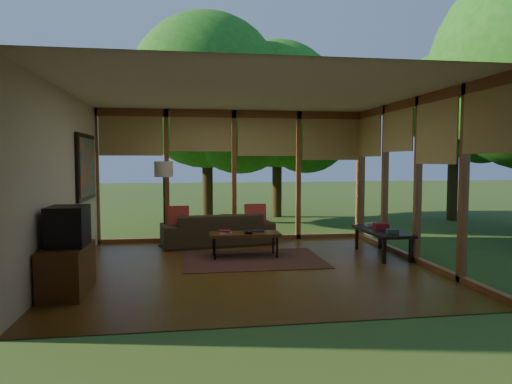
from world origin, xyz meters
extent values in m
plane|color=brown|center=(0.00, 0.00, 0.00)|extent=(5.50, 5.50, 0.00)
plane|color=white|center=(0.00, 0.00, 2.70)|extent=(5.50, 5.50, 0.00)
cube|color=beige|center=(-2.75, 0.00, 1.35)|extent=(0.04, 5.00, 2.70)
cube|color=beige|center=(0.00, -2.50, 1.35)|extent=(5.50, 0.04, 2.70)
cube|color=brown|center=(0.00, 2.50, 1.35)|extent=(5.50, 0.12, 2.70)
cube|color=brown|center=(2.75, 0.00, 1.35)|extent=(0.12, 5.00, 2.70)
plane|color=#365520|center=(8.00, 8.00, -0.01)|extent=(40.00, 40.00, 0.00)
cylinder|color=#3D2B16|center=(-0.42, 5.47, 2.26)|extent=(0.28, 0.28, 4.52)
sphere|color=#195E15|center=(-0.42, 5.47, 3.51)|extent=(4.11, 4.11, 4.11)
cylinder|color=#3D2B16|center=(1.67, 6.41, 2.13)|extent=(0.28, 0.28, 4.26)
sphere|color=#195E15|center=(1.67, 6.41, 3.31)|extent=(3.72, 3.72, 3.72)
cylinder|color=#3D2B16|center=(6.12, 4.83, 2.09)|extent=(0.28, 0.28, 4.19)
sphere|color=#195E15|center=(6.12, 4.83, 3.26)|extent=(2.79, 2.79, 2.79)
cube|color=brown|center=(0.11, 0.55, 0.01)|extent=(2.31, 1.64, 0.01)
imported|color=#3C311E|center=(-0.39, 2.00, 0.32)|extent=(2.26, 1.16, 0.63)
cube|color=maroon|center=(-1.14, 1.95, 0.58)|extent=(0.40, 0.21, 0.42)
cube|color=maroon|center=(0.36, 1.95, 0.59)|extent=(0.41, 0.22, 0.43)
cube|color=#ADA89C|center=(-0.35, 0.72, 0.44)|extent=(0.23, 0.20, 0.03)
cube|color=maroon|center=(-0.35, 0.72, 0.47)|extent=(0.23, 0.20, 0.03)
cube|color=black|center=(0.25, 0.85, 0.44)|extent=(0.20, 0.16, 0.03)
ellipsoid|color=black|center=(0.05, 0.67, 0.46)|extent=(0.16, 0.16, 0.07)
cube|color=#533216|center=(-2.47, -1.01, 0.30)|extent=(0.50, 1.00, 0.60)
cube|color=black|center=(-2.45, -1.01, 0.85)|extent=(0.45, 0.55, 0.50)
cube|color=#325749|center=(2.40, 0.15, 0.49)|extent=(0.22, 0.18, 0.07)
cube|color=maroon|center=(2.40, 0.60, 0.51)|extent=(0.26, 0.20, 0.11)
cube|color=#ADA89C|center=(2.40, 1.00, 0.49)|extent=(0.22, 0.17, 0.06)
cylinder|color=black|center=(-1.42, 2.04, 0.01)|extent=(0.26, 0.26, 0.03)
cylinder|color=black|center=(-1.42, 2.04, 0.79)|extent=(0.03, 0.03, 1.52)
cylinder|color=beige|center=(-1.42, 2.04, 1.50)|extent=(0.36, 0.36, 0.30)
cube|color=#533216|center=(0.00, 0.77, 0.40)|extent=(1.20, 0.50, 0.05)
cylinder|color=black|center=(-0.53, 0.59, 0.19)|extent=(0.03, 0.03, 0.38)
cylinder|color=black|center=(0.53, 0.59, 0.19)|extent=(0.03, 0.03, 0.38)
cylinder|color=black|center=(-0.53, 0.95, 0.19)|extent=(0.03, 0.03, 0.38)
cylinder|color=black|center=(0.53, 0.95, 0.19)|extent=(0.03, 0.03, 0.38)
cube|color=black|center=(2.40, 0.55, 0.43)|extent=(0.60, 1.40, 0.05)
cube|color=black|center=(2.17, -0.05, 0.20)|extent=(0.05, 0.05, 0.40)
cube|color=black|center=(2.63, -0.05, 0.20)|extent=(0.05, 0.05, 0.40)
cube|color=black|center=(2.17, 1.15, 0.20)|extent=(0.05, 0.05, 0.40)
cube|color=black|center=(2.63, 1.15, 0.20)|extent=(0.05, 0.05, 0.40)
cube|color=black|center=(-2.72, 1.40, 1.55)|extent=(0.05, 1.35, 1.15)
cube|color=#1B6D7A|center=(-2.69, 1.40, 1.55)|extent=(0.02, 1.20, 1.00)
camera|label=1|loc=(-0.97, -6.94, 1.67)|focal=32.00mm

